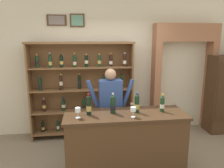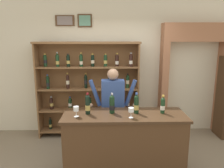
{
  "view_description": "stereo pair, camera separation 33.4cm",
  "coord_description": "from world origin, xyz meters",
  "px_view_note": "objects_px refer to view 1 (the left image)",
  "views": [
    {
      "loc": [
        -0.42,
        -3.05,
        2.12
      ],
      "look_at": [
        -0.02,
        0.19,
        1.41
      ],
      "focal_mm": 34.99,
      "sensor_mm": 36.0,
      "label": 1
    },
    {
      "loc": [
        -0.09,
        -3.08,
        2.12
      ],
      "look_at": [
        -0.02,
        0.19,
        1.41
      ],
      "focal_mm": 34.99,
      "sensor_mm": 36.0,
      "label": 2
    }
  ],
  "objects_px": {
    "tasting_counter": "(125,144)",
    "wine_glass_spare": "(78,111)",
    "shopkeeper": "(110,103)",
    "tasting_bottle_vin_santo": "(89,105)",
    "tasting_bottle_super_tuscan": "(137,103)",
    "tasting_bottle_brunello": "(113,104)",
    "wine_glass_right": "(133,110)",
    "wine_shelf": "(82,87)",
    "tasting_bottle_prosecco": "(162,104)"
  },
  "relations": [
    {
      "from": "tasting_bottle_vin_santo",
      "to": "wine_glass_spare",
      "type": "height_order",
      "value": "tasting_bottle_vin_santo"
    },
    {
      "from": "tasting_bottle_brunello",
      "to": "wine_glass_right",
      "type": "distance_m",
      "value": 0.34
    },
    {
      "from": "tasting_bottle_vin_santo",
      "to": "tasting_bottle_super_tuscan",
      "type": "height_order",
      "value": "tasting_bottle_vin_santo"
    },
    {
      "from": "tasting_bottle_prosecco",
      "to": "wine_glass_right",
      "type": "xyz_separation_m",
      "value": [
        -0.5,
        -0.19,
        -0.02
      ]
    },
    {
      "from": "tasting_bottle_brunello",
      "to": "tasting_bottle_vin_santo",
      "type": "bearing_deg",
      "value": -174.86
    },
    {
      "from": "shopkeeper",
      "to": "tasting_bottle_prosecco",
      "type": "relative_size",
      "value": 5.69
    },
    {
      "from": "wine_glass_right",
      "to": "wine_glass_spare",
      "type": "bearing_deg",
      "value": 175.36
    },
    {
      "from": "tasting_bottle_prosecco",
      "to": "wine_glass_spare",
      "type": "bearing_deg",
      "value": -174.5
    },
    {
      "from": "shopkeeper",
      "to": "tasting_bottle_vin_santo",
      "type": "distance_m",
      "value": 0.71
    },
    {
      "from": "wine_shelf",
      "to": "wine_glass_spare",
      "type": "relative_size",
      "value": 14.08
    },
    {
      "from": "tasting_bottle_prosecco",
      "to": "tasting_bottle_vin_santo",
      "type": "bearing_deg",
      "value": -179.44
    },
    {
      "from": "wine_shelf",
      "to": "wine_glass_spare",
      "type": "distance_m",
      "value": 1.55
    },
    {
      "from": "tasting_bottle_prosecco",
      "to": "tasting_counter",
      "type": "bearing_deg",
      "value": -176.87
    },
    {
      "from": "tasting_bottle_super_tuscan",
      "to": "wine_glass_spare",
      "type": "relative_size",
      "value": 2.05
    },
    {
      "from": "tasting_counter",
      "to": "wine_glass_spare",
      "type": "bearing_deg",
      "value": -172.56
    },
    {
      "from": "shopkeeper",
      "to": "wine_glass_spare",
      "type": "distance_m",
      "value": 0.88
    },
    {
      "from": "shopkeeper",
      "to": "wine_glass_right",
      "type": "distance_m",
      "value": 0.8
    },
    {
      "from": "wine_shelf",
      "to": "wine_glass_right",
      "type": "relative_size",
      "value": 14.3
    },
    {
      "from": "tasting_counter",
      "to": "wine_glass_spare",
      "type": "distance_m",
      "value": 0.93
    },
    {
      "from": "tasting_bottle_brunello",
      "to": "tasting_bottle_super_tuscan",
      "type": "distance_m",
      "value": 0.37
    },
    {
      "from": "tasting_counter",
      "to": "shopkeeper",
      "type": "relative_size",
      "value": 1.15
    },
    {
      "from": "tasting_counter",
      "to": "tasting_bottle_prosecco",
      "type": "distance_m",
      "value": 0.85
    },
    {
      "from": "tasting_bottle_vin_santo",
      "to": "tasting_bottle_brunello",
      "type": "height_order",
      "value": "tasting_bottle_vin_santo"
    },
    {
      "from": "wine_shelf",
      "to": "wine_glass_right",
      "type": "xyz_separation_m",
      "value": [
        0.74,
        -1.62,
        0.01
      ]
    },
    {
      "from": "tasting_bottle_brunello",
      "to": "tasting_bottle_prosecco",
      "type": "bearing_deg",
      "value": -1.62
    },
    {
      "from": "wine_glass_spare",
      "to": "wine_glass_right",
      "type": "relative_size",
      "value": 1.02
    },
    {
      "from": "tasting_bottle_prosecco",
      "to": "tasting_bottle_brunello",
      "type": "bearing_deg",
      "value": 178.38
    },
    {
      "from": "wine_shelf",
      "to": "tasting_bottle_brunello",
      "type": "relative_size",
      "value": 6.95
    },
    {
      "from": "tasting_bottle_brunello",
      "to": "wine_glass_spare",
      "type": "xyz_separation_m",
      "value": [
        -0.52,
        -0.14,
        -0.03
      ]
    },
    {
      "from": "wine_shelf",
      "to": "wine_glass_right",
      "type": "distance_m",
      "value": 1.78
    },
    {
      "from": "shopkeeper",
      "to": "wine_glass_spare",
      "type": "xyz_separation_m",
      "value": [
        -0.54,
        -0.68,
        0.13
      ]
    },
    {
      "from": "wine_shelf",
      "to": "tasting_bottle_brunello",
      "type": "distance_m",
      "value": 1.49
    },
    {
      "from": "tasting_bottle_super_tuscan",
      "to": "wine_glass_right",
      "type": "xyz_separation_m",
      "value": [
        -0.1,
        -0.19,
        -0.03
      ]
    },
    {
      "from": "tasting_bottle_brunello",
      "to": "tasting_bottle_prosecco",
      "type": "relative_size",
      "value": 1.11
    },
    {
      "from": "shopkeeper",
      "to": "wine_glass_spare",
      "type": "relative_size",
      "value": 10.39
    },
    {
      "from": "tasting_counter",
      "to": "tasting_bottle_super_tuscan",
      "type": "distance_m",
      "value": 0.67
    },
    {
      "from": "tasting_bottle_brunello",
      "to": "tasting_bottle_super_tuscan",
      "type": "height_order",
      "value": "tasting_bottle_super_tuscan"
    },
    {
      "from": "wine_glass_spare",
      "to": "tasting_counter",
      "type": "bearing_deg",
      "value": 7.44
    },
    {
      "from": "tasting_counter",
      "to": "wine_glass_right",
      "type": "relative_size",
      "value": 12.13
    },
    {
      "from": "wine_shelf",
      "to": "tasting_bottle_super_tuscan",
      "type": "bearing_deg",
      "value": -59.5
    },
    {
      "from": "shopkeeper",
      "to": "tasting_bottle_vin_santo",
      "type": "relative_size",
      "value": 4.92
    },
    {
      "from": "wine_shelf",
      "to": "shopkeeper",
      "type": "distance_m",
      "value": 1.01
    },
    {
      "from": "shopkeeper",
      "to": "wine_glass_right",
      "type": "xyz_separation_m",
      "value": [
        0.24,
        -0.75,
        0.13
      ]
    },
    {
      "from": "tasting_bottle_vin_santo",
      "to": "wine_glass_right",
      "type": "relative_size",
      "value": 2.14
    },
    {
      "from": "tasting_bottle_brunello",
      "to": "wine_glass_spare",
      "type": "relative_size",
      "value": 2.03
    },
    {
      "from": "wine_glass_spare",
      "to": "wine_glass_right",
      "type": "xyz_separation_m",
      "value": [
        0.78,
        -0.06,
        0.0
      ]
    },
    {
      "from": "shopkeeper",
      "to": "tasting_bottle_vin_santo",
      "type": "bearing_deg",
      "value": -124.15
    },
    {
      "from": "shopkeeper",
      "to": "tasting_counter",
      "type": "bearing_deg",
      "value": -75.17
    },
    {
      "from": "shopkeeper",
      "to": "wine_glass_right",
      "type": "height_order",
      "value": "shopkeeper"
    },
    {
      "from": "tasting_bottle_brunello",
      "to": "tasting_counter",
      "type": "bearing_deg",
      "value": -16.11
    }
  ]
}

